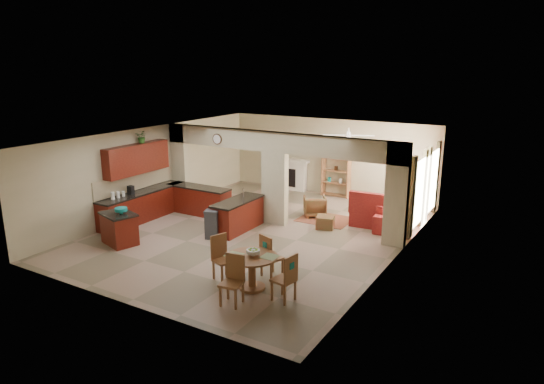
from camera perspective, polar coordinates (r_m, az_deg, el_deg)
The scene contains 39 objects.
floor at distance 14.08m, azimuth -1.75°, elevation -4.76°, with size 10.00×10.00×0.00m, color gray.
ceiling at distance 13.40m, azimuth -1.84°, elevation 6.59°, with size 10.00×10.00×0.00m, color white.
wall_back at distance 17.99m, azimuth 6.80°, elevation 4.11°, with size 8.00×8.00×0.00m, color #C2B38E.
wall_front at distance 10.00m, azimuth -17.40°, elevation -5.28°, with size 8.00×8.00×0.00m, color #C2B38E.
wall_left at distance 16.12m, azimuth -13.90°, elevation 2.52°, with size 10.00×10.00×0.00m, color #C2B38E.
wall_right at distance 12.08m, azimuth 14.45°, elevation -1.61°, with size 10.00×10.00×0.00m, color #C2B38E.
partition_left_pier at distance 16.63m, azimuth -10.76°, elevation 3.07°, with size 0.60×0.25×2.80m, color #C2B38E.
partition_center_pier at distance 14.57m, azimuth 0.32°, elevation 0.45°, with size 0.80×0.25×2.20m, color #C2B38E.
partition_right_pier at distance 13.08m, azimuth 14.45°, elevation -0.35°, with size 0.60×0.25×2.80m, color #C2B38E.
partition_header at distance 14.29m, azimuth 0.33°, elevation 5.90°, with size 8.00×0.25×0.60m, color #C2B38E.
kitchen_counter at distance 15.67m, azimuth -12.38°, elevation -1.27°, with size 2.52×3.29×1.48m.
upper_cabinets at distance 15.35m, azimuth -15.61°, elevation 3.78°, with size 0.35×2.40×0.90m, color #3E0907.
peninsula at distance 14.16m, azimuth -4.06°, elevation -2.73°, with size 0.70×1.85×0.91m.
wall_clock at distance 15.27m, azimuth -6.48°, elevation 6.20°, with size 0.34×0.34×0.03m, color #492F18.
rug at distance 15.29m, azimuth 6.30°, elevation -3.21°, with size 1.60×1.30×0.01m, color #964F36.
fireplace at distance 18.69m, azimuth 2.03°, elevation 2.16°, with size 1.60×0.35×1.20m.
shelving_unit at distance 17.79m, azimuth 7.54°, elevation 2.32°, with size 1.00×0.32×1.80m, color brown.
window_a at distance 14.29m, azimuth 16.93°, elevation -0.08°, with size 0.02×0.90×1.90m, color white.
window_b at distance 15.90m, azimuth 18.44°, elevation 1.28°, with size 0.02×0.90×1.90m, color white.
glazed_door at distance 15.13m, azimuth 17.68°, elevation 0.08°, with size 0.02×0.70×2.10m, color white.
drape_a_left at distance 13.73m, azimuth 16.15°, elevation -0.62°, with size 0.10×0.28×2.30m, color #3D2218.
drape_a_right at distance 14.86m, azimuth 17.35°, elevation 0.45°, with size 0.10×0.28×2.30m, color #3D2218.
drape_b_left at distance 15.34m, azimuth 17.80°, elevation 0.85°, with size 0.10×0.28×2.30m, color #3D2218.
drape_b_right at distance 16.48m, azimuth 18.76°, elevation 1.71°, with size 0.10×0.28×2.30m, color #3D2218.
ceiling_fan at distance 15.41m, azimuth 8.99°, elevation 6.60°, with size 1.00×1.00×0.10m, color white.
kitchen_island at distance 13.71m, azimuth -17.52°, elevation -4.11°, with size 1.16×0.97×0.86m.
teal_bowl at distance 13.52m, azimuth -17.33°, elevation -2.10°, with size 0.33×0.33×0.15m, color #138784.
trash_can at distance 13.59m, azimuth -7.06°, elevation -3.93°, with size 0.35×0.30×0.75m, color #313133.
dining_table at distance 10.53m, azimuth -2.37°, elevation -8.79°, with size 1.11×1.11×0.76m.
fruit_bowl at distance 10.42m, azimuth -2.23°, elevation -7.09°, with size 0.29×0.29×0.16m, color #7ABD28.
sofa at distance 15.20m, azimuth 14.79°, elevation -2.24°, with size 1.03×2.64×0.77m, color maroon.
chaise at distance 14.95m, azimuth 11.49°, elevation -3.00°, with size 1.08×0.89×0.43m, color maroon.
armchair at distance 15.54m, azimuth 5.07°, elevation -1.67°, with size 0.69×0.71×0.64m, color maroon.
ottoman at distance 14.45m, azimuth 6.30°, elevation -3.55°, with size 0.51×0.51×0.37m, color maroon.
plant at distance 15.43m, azimuth -15.05°, elevation 6.31°, with size 0.35×0.30×0.39m, color #1A4E14.
chair_north at distance 11.03m, azimuth -0.33°, elevation -7.38°, with size 0.53×0.53×1.02m.
chair_east at distance 9.97m, azimuth 1.76°, elevation -9.89°, with size 0.49×0.49×1.02m.
chair_south at distance 9.95m, azimuth -4.58°, elevation -9.98°, with size 0.48×0.48×1.02m.
chair_west at distance 11.05m, azimuth -5.95°, elevation -7.41°, with size 0.54×0.54×1.02m.
Camera 1 is at (7.13, -11.18, 4.73)m, focal length 32.00 mm.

